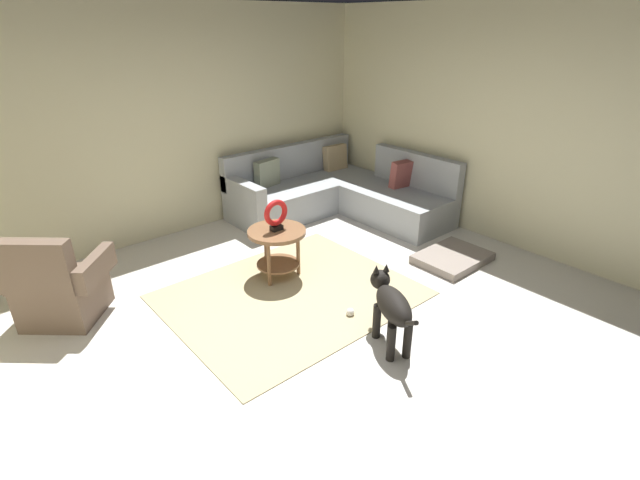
% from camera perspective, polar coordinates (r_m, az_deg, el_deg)
% --- Properties ---
extents(ground_plane, '(6.00, 6.00, 0.10)m').
position_cam_1_polar(ground_plane, '(4.19, 0.70, -11.85)').
color(ground_plane, silver).
extents(wall_back, '(6.00, 0.12, 2.70)m').
position_cam_1_polar(wall_back, '(5.99, -18.67, 13.06)').
color(wall_back, beige).
rests_on(wall_back, ground_plane).
extents(wall_right, '(0.12, 6.00, 2.70)m').
position_cam_1_polar(wall_right, '(5.85, 23.50, 12.05)').
color(wall_right, beige).
rests_on(wall_right, ground_plane).
extents(area_rug, '(2.30, 1.90, 0.01)m').
position_cam_1_polar(area_rug, '(4.69, -3.60, -6.67)').
color(area_rug, tan).
rests_on(area_rug, ground_plane).
extents(sectional_couch, '(2.20, 2.25, 0.88)m').
position_cam_1_polar(sectional_couch, '(6.55, 2.17, 5.69)').
color(sectional_couch, '#9EA3A8').
rests_on(sectional_couch, ground_plane).
extents(armchair, '(1.00, 0.98, 0.88)m').
position_cam_1_polar(armchair, '(4.77, -29.24, -5.13)').
color(armchair, brown).
rests_on(armchair, ground_plane).
extents(side_table, '(0.60, 0.60, 0.54)m').
position_cam_1_polar(side_table, '(4.84, -5.25, -0.11)').
color(side_table, brown).
rests_on(side_table, ground_plane).
extents(torus_sculpture, '(0.28, 0.08, 0.33)m').
position_cam_1_polar(torus_sculpture, '(4.72, -5.39, 3.13)').
color(torus_sculpture, black).
rests_on(torus_sculpture, side_table).
extents(dog_bed_mat, '(0.80, 0.60, 0.09)m').
position_cam_1_polar(dog_bed_mat, '(5.50, 15.84, -2.09)').
color(dog_bed_mat, gray).
rests_on(dog_bed_mat, ground_plane).
extents(dog, '(0.43, 0.79, 0.63)m').
position_cam_1_polar(dog, '(3.88, 8.68, -7.87)').
color(dog, black).
rests_on(dog, ground_plane).
extents(dog_toy_ball, '(0.08, 0.08, 0.08)m').
position_cam_1_polar(dog_toy_ball, '(4.37, 3.71, -8.76)').
color(dog_toy_ball, silver).
rests_on(dog_toy_ball, ground_plane).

